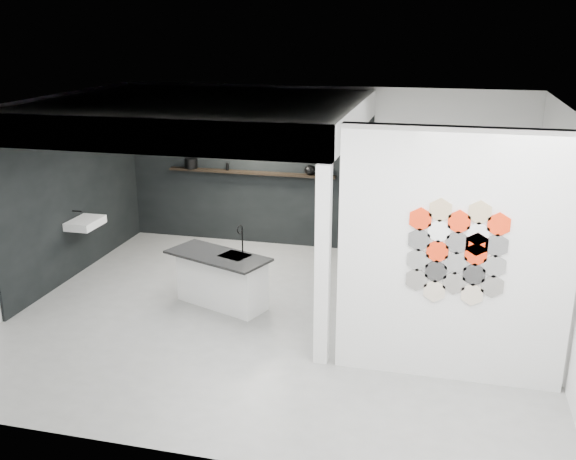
{
  "coord_description": "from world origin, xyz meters",
  "views": [
    {
      "loc": [
        2.05,
        -7.6,
        3.77
      ],
      "look_at": [
        0.1,
        0.3,
        1.15
      ],
      "focal_mm": 40.0,
      "sensor_mm": 36.0,
      "label": 1
    }
  ],
  "objects_px": {
    "partition_panel": "(453,259)",
    "kitchen_island": "(222,278)",
    "glass_bowl": "(327,173)",
    "stockpot": "(191,163)",
    "kettle": "(310,170)",
    "bottle_dark": "(227,166)",
    "utensil_cup": "(193,165)",
    "glass_vase": "(327,171)",
    "wall_basin": "(85,223)"
  },
  "relations": [
    {
      "from": "glass_bowl",
      "to": "glass_vase",
      "type": "distance_m",
      "value": 0.02
    },
    {
      "from": "partition_panel",
      "to": "kettle",
      "type": "bearing_deg",
      "value": 121.52
    },
    {
      "from": "glass_vase",
      "to": "utensil_cup",
      "type": "xyz_separation_m",
      "value": [
        -2.42,
        0.0,
        -0.02
      ]
    },
    {
      "from": "stockpot",
      "to": "utensil_cup",
      "type": "distance_m",
      "value": 0.05
    },
    {
      "from": "partition_panel",
      "to": "glass_vase",
      "type": "relative_size",
      "value": 18.88
    },
    {
      "from": "kettle",
      "to": "bottle_dark",
      "type": "distance_m",
      "value": 1.48
    },
    {
      "from": "kettle",
      "to": "glass_vase",
      "type": "relative_size",
      "value": 1.33
    },
    {
      "from": "glass_bowl",
      "to": "glass_vase",
      "type": "height_order",
      "value": "glass_vase"
    },
    {
      "from": "stockpot",
      "to": "kettle",
      "type": "xyz_separation_m",
      "value": [
        2.16,
        0.0,
        -0.01
      ]
    },
    {
      "from": "kitchen_island",
      "to": "stockpot",
      "type": "height_order",
      "value": "stockpot"
    },
    {
      "from": "wall_basin",
      "to": "glass_bowl",
      "type": "height_order",
      "value": "glass_bowl"
    },
    {
      "from": "glass_bowl",
      "to": "stockpot",
      "type": "bearing_deg",
      "value": 180.0
    },
    {
      "from": "kitchen_island",
      "to": "stockpot",
      "type": "distance_m",
      "value": 3.2
    },
    {
      "from": "kitchen_island",
      "to": "bottle_dark",
      "type": "relative_size",
      "value": 11.58
    },
    {
      "from": "partition_panel",
      "to": "glass_vase",
      "type": "height_order",
      "value": "partition_panel"
    },
    {
      "from": "partition_panel",
      "to": "stockpot",
      "type": "bearing_deg",
      "value": 139.54
    },
    {
      "from": "wall_basin",
      "to": "glass_vase",
      "type": "xyz_separation_m",
      "value": [
        3.39,
        2.07,
        0.54
      ]
    },
    {
      "from": "wall_basin",
      "to": "glass_vase",
      "type": "height_order",
      "value": "glass_vase"
    },
    {
      "from": "partition_panel",
      "to": "bottle_dark",
      "type": "xyz_separation_m",
      "value": [
        -3.85,
        3.87,
        -0.01
      ]
    },
    {
      "from": "kitchen_island",
      "to": "glass_bowl",
      "type": "distance_m",
      "value": 2.99
    },
    {
      "from": "glass_bowl",
      "to": "bottle_dark",
      "type": "distance_m",
      "value": 1.78
    },
    {
      "from": "kitchen_island",
      "to": "glass_vase",
      "type": "height_order",
      "value": "glass_vase"
    },
    {
      "from": "kettle",
      "to": "bottle_dark",
      "type": "xyz_separation_m",
      "value": [
        -1.48,
        0.0,
        -0.02
      ]
    },
    {
      "from": "bottle_dark",
      "to": "stockpot",
      "type": "bearing_deg",
      "value": 180.0
    },
    {
      "from": "kitchen_island",
      "to": "glass_bowl",
      "type": "height_order",
      "value": "glass_bowl"
    },
    {
      "from": "partition_panel",
      "to": "kitchen_island",
      "type": "distance_m",
      "value": 3.44
    },
    {
      "from": "kettle",
      "to": "glass_vase",
      "type": "distance_m",
      "value": 0.3
    },
    {
      "from": "partition_panel",
      "to": "utensil_cup",
      "type": "bearing_deg",
      "value": 139.31
    },
    {
      "from": "kitchen_island",
      "to": "glass_vase",
      "type": "distance_m",
      "value": 3.0
    },
    {
      "from": "kitchen_island",
      "to": "utensil_cup",
      "type": "bearing_deg",
      "value": 139.53
    },
    {
      "from": "kitchen_island",
      "to": "kettle",
      "type": "bearing_deg",
      "value": 96.48
    },
    {
      "from": "kitchen_island",
      "to": "kettle",
      "type": "height_order",
      "value": "kettle"
    },
    {
      "from": "wall_basin",
      "to": "kitchen_island",
      "type": "height_order",
      "value": "kitchen_island"
    },
    {
      "from": "glass_vase",
      "to": "kitchen_island",
      "type": "bearing_deg",
      "value": -110.36
    },
    {
      "from": "wall_basin",
      "to": "bottle_dark",
      "type": "relative_size",
      "value": 4.39
    },
    {
      "from": "partition_panel",
      "to": "kettle",
      "type": "relative_size",
      "value": 14.24
    },
    {
      "from": "wall_basin",
      "to": "utensil_cup",
      "type": "distance_m",
      "value": 2.34
    },
    {
      "from": "partition_panel",
      "to": "utensil_cup",
      "type": "xyz_separation_m",
      "value": [
        -4.5,
        3.87,
        -0.03
      ]
    },
    {
      "from": "glass_vase",
      "to": "bottle_dark",
      "type": "distance_m",
      "value": 1.78
    },
    {
      "from": "glass_bowl",
      "to": "kitchen_island",
      "type": "bearing_deg",
      "value": -110.36
    },
    {
      "from": "stockpot",
      "to": "utensil_cup",
      "type": "relative_size",
      "value": 2.03
    },
    {
      "from": "kitchen_island",
      "to": "kettle",
      "type": "xyz_separation_m",
      "value": [
        0.69,
        2.65,
        1.01
      ]
    },
    {
      "from": "glass_vase",
      "to": "stockpot",
      "type": "bearing_deg",
      "value": 180.0
    },
    {
      "from": "glass_bowl",
      "to": "glass_vase",
      "type": "relative_size",
      "value": 1.02
    },
    {
      "from": "bottle_dark",
      "to": "utensil_cup",
      "type": "bearing_deg",
      "value": 180.0
    },
    {
      "from": "partition_panel",
      "to": "glass_bowl",
      "type": "bearing_deg",
      "value": 118.23
    },
    {
      "from": "stockpot",
      "to": "glass_vase",
      "type": "xyz_separation_m",
      "value": [
        2.46,
        0.0,
        -0.02
      ]
    },
    {
      "from": "bottle_dark",
      "to": "utensil_cup",
      "type": "distance_m",
      "value": 0.64
    },
    {
      "from": "kettle",
      "to": "wall_basin",
      "type": "bearing_deg",
      "value": -159.0
    },
    {
      "from": "kettle",
      "to": "glass_vase",
      "type": "bearing_deg",
      "value": -12.71
    }
  ]
}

